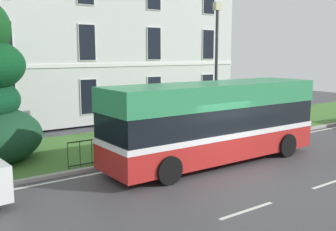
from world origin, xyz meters
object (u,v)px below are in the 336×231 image
(street_lamp_post, at_px, (216,62))
(litter_bin, at_px, (176,132))
(georgian_townhouse, at_px, (84,23))
(single_decker_bus, at_px, (214,121))

(street_lamp_post, distance_m, litter_bin, 3.75)
(georgian_townhouse, relative_size, litter_bin, 17.22)
(street_lamp_post, bearing_deg, litter_bin, 166.55)
(georgian_townhouse, xyz_separation_m, single_decker_bus, (-1.34, -14.98, -4.66))
(georgian_townhouse, bearing_deg, single_decker_bus, -95.10)
(georgian_townhouse, height_order, single_decker_bus, georgian_townhouse)
(georgian_townhouse, distance_m, street_lamp_post, 12.76)
(georgian_townhouse, relative_size, single_decker_bus, 2.00)
(litter_bin, bearing_deg, georgian_townhouse, 85.54)
(single_decker_bus, height_order, litter_bin, single_decker_bus)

